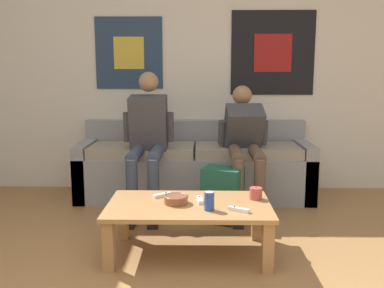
% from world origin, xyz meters
% --- Properties ---
extents(wall_back, '(10.00, 0.07, 2.55)m').
position_xyz_m(wall_back, '(0.00, 2.99, 1.28)').
color(wall_back, silver).
rests_on(wall_back, ground_plane).
extents(couch, '(2.29, 0.69, 0.75)m').
position_xyz_m(couch, '(0.18, 2.63, 0.29)').
color(couch, gray).
rests_on(couch, ground_plane).
extents(coffee_table, '(1.11, 0.65, 0.36)m').
position_xyz_m(coffee_table, '(0.15, 1.25, 0.30)').
color(coffee_table, '#B27F4C').
rests_on(coffee_table, ground_plane).
extents(person_seated_adult, '(0.47, 0.83, 1.25)m').
position_xyz_m(person_seated_adult, '(-0.25, 2.24, 0.68)').
color(person_seated_adult, '#384256').
rests_on(person_seated_adult, ground_plane).
extents(person_seated_teen, '(0.47, 0.99, 1.12)m').
position_xyz_m(person_seated_teen, '(0.63, 2.30, 0.63)').
color(person_seated_teen, brown).
rests_on(person_seated_teen, ground_plane).
extents(backpack, '(0.38, 0.34, 0.46)m').
position_xyz_m(backpack, '(0.41, 1.91, 0.22)').
color(backpack, '#1E5642').
rests_on(backpack, ground_plane).
extents(ceramic_bowl, '(0.17, 0.17, 0.06)m').
position_xyz_m(ceramic_bowl, '(0.06, 1.25, 0.39)').
color(ceramic_bowl, brown).
rests_on(ceramic_bowl, coffee_table).
extents(pillar_candle, '(0.09, 0.09, 0.09)m').
position_xyz_m(pillar_candle, '(0.62, 1.36, 0.40)').
color(pillar_candle, '#B24C42').
rests_on(pillar_candle, coffee_table).
extents(drink_can_blue, '(0.07, 0.07, 0.12)m').
position_xyz_m(drink_can_blue, '(0.29, 1.11, 0.42)').
color(drink_can_blue, '#28479E').
rests_on(drink_can_blue, coffee_table).
extents(game_controller_near_left, '(0.14, 0.11, 0.03)m').
position_xyz_m(game_controller_near_left, '(-0.05, 1.41, 0.37)').
color(game_controller_near_left, white).
rests_on(game_controller_near_left, coffee_table).
extents(game_controller_near_right, '(0.05, 0.15, 0.03)m').
position_xyz_m(game_controller_near_right, '(0.23, 1.30, 0.37)').
color(game_controller_near_right, white).
rests_on(game_controller_near_right, coffee_table).
extents(game_controller_far_center, '(0.14, 0.10, 0.03)m').
position_xyz_m(game_controller_far_center, '(0.48, 1.09, 0.37)').
color(game_controller_far_center, white).
rests_on(game_controller_far_center, coffee_table).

